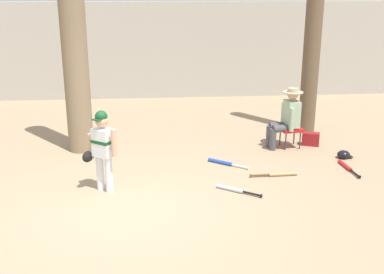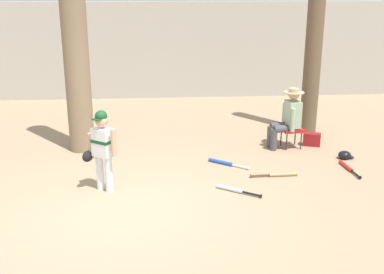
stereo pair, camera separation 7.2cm
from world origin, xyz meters
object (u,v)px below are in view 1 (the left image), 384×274
bat_wood_tan (279,174)px  bat_aluminum_silver (233,189)px  tree_near_player (74,47)px  batting_helmet_black (344,155)px  bat_red_barrel (347,167)px  folding_stool (291,130)px  seated_spectator (287,116)px  bat_blue_youth (223,163)px  handbag_beside_stool (311,139)px  tree_behind_spectator (313,33)px  young_ballplayer (102,146)px

bat_wood_tan → bat_aluminum_silver: bearing=-147.6°
tree_near_player → batting_helmet_black: size_ratio=16.71×
bat_red_barrel → batting_helmet_black: batting_helmet_black is taller
tree_near_player → bat_wood_tan: bearing=-25.4°
folding_stool → seated_spectator: size_ratio=0.37×
folding_stool → seated_spectator: 0.29m
bat_red_barrel → batting_helmet_black: size_ratio=2.75×
batting_helmet_black → tree_near_player: bearing=169.6°
tree_near_player → bat_blue_youth: 3.47m
handbag_beside_stool → seated_spectator: bearing=-170.9°
bat_blue_youth → tree_behind_spectator: bearing=41.7°
folding_stool → bat_wood_tan: folding_stool is taller
tree_near_player → bat_blue_youth: size_ratio=6.95×
young_ballplayer → batting_helmet_black: young_ballplayer is taller
young_ballplayer → bat_wood_tan: (2.91, 0.35, -0.71)m
young_ballplayer → seated_spectator: young_ballplayer is taller
folding_stool → batting_helmet_black: (0.83, -0.73, -0.29)m
bat_aluminum_silver → bat_wood_tan: bearing=32.4°
tree_behind_spectator → batting_helmet_black: 2.73m
tree_near_player → tree_behind_spectator: (4.81, 0.87, 0.14)m
young_ballplayer → seated_spectator: (3.42, 1.83, -0.10)m
tree_behind_spectator → bat_blue_youth: 3.56m
bat_wood_tan → seated_spectator: bearing=71.1°
seated_spectator → handbag_beside_stool: seated_spectator is taller
tree_behind_spectator → bat_aluminum_silver: size_ratio=7.28×
seated_spectator → handbag_beside_stool: size_ratio=3.53×
tree_behind_spectator → bat_red_barrel: size_ratio=6.17×
handbag_beside_stool → batting_helmet_black: size_ratio=1.20×
tree_near_player → bat_wood_tan: size_ratio=5.81×
bat_aluminum_silver → batting_helmet_black: bearing=29.8°
tree_behind_spectator → bat_aluminum_silver: tree_behind_spectator is taller
batting_helmet_black → folding_stool: bearing=138.8°
handbag_beside_stool → bat_wood_tan: handbag_beside_stool is taller
handbag_beside_stool → bat_blue_youth: size_ratio=0.50×
bat_wood_tan → bat_blue_youth: 1.07m
tree_behind_spectator → bat_blue_youth: (-2.14, -1.91, -2.10)m
tree_behind_spectator → bat_blue_youth: tree_behind_spectator is taller
batting_helmet_black → young_ballplayer: bearing=-165.6°
tree_behind_spectator → handbag_beside_stool: tree_behind_spectator is taller
bat_wood_tan → batting_helmet_black: batting_helmet_black is taller
folding_stool → bat_red_barrel: (0.68, -1.25, -0.33)m
seated_spectator → bat_blue_youth: seated_spectator is taller
bat_red_barrel → bat_aluminum_silver: size_ratio=1.18×
young_ballplayer → bat_red_barrel: (4.19, 0.59, -0.71)m
bat_red_barrel → bat_wood_tan: bearing=-169.3°
bat_aluminum_silver → bat_blue_youth: bearing=89.2°
tree_near_player → young_ballplayer: bearing=-73.0°
tree_near_player → batting_helmet_black: 5.40m
young_ballplayer → handbag_beside_stool: young_ballplayer is taller
handbag_beside_stool → bat_wood_tan: 1.89m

